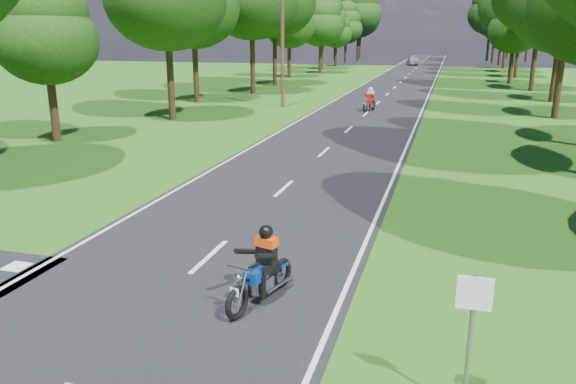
% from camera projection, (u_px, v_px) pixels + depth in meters
% --- Properties ---
extents(ground, '(160.00, 160.00, 0.00)m').
position_uv_depth(ground, '(167.00, 295.00, 10.93)').
color(ground, '#2B5513').
rests_on(ground, ground).
extents(main_road, '(7.00, 140.00, 0.02)m').
position_uv_depth(main_road, '(401.00, 82.00, 57.13)').
color(main_road, black).
rests_on(main_road, ground).
extents(road_markings, '(7.40, 140.00, 0.01)m').
position_uv_depth(road_markings, '(397.00, 84.00, 55.43)').
color(road_markings, silver).
rests_on(road_markings, main_road).
extents(treeline, '(40.00, 115.35, 14.78)m').
position_uv_depth(treeline, '(425.00, 2.00, 63.78)').
color(treeline, black).
rests_on(treeline, ground).
extents(telegraph_pole, '(1.20, 0.26, 8.00)m').
position_uv_depth(telegraph_pole, '(282.00, 46.00, 37.28)').
color(telegraph_pole, '#382616').
rests_on(telegraph_pole, ground).
extents(road_sign, '(0.45, 0.07, 2.00)m').
position_uv_depth(road_sign, '(472.00, 321.00, 7.24)').
color(road_sign, slate).
rests_on(road_sign, ground).
extents(rider_near_blue, '(1.05, 1.88, 1.49)m').
position_uv_depth(rider_near_blue, '(260.00, 266.00, 10.41)').
color(rider_near_blue, '#0D3594').
rests_on(rider_near_blue, main_road).
extents(rider_far_red, '(0.98, 1.90, 1.51)m').
position_uv_depth(rider_far_red, '(369.00, 99.00, 36.04)').
color(rider_far_red, '#9A240B').
rests_on(rider_far_red, main_road).
extents(distant_car, '(2.44, 4.22, 1.35)m').
position_uv_depth(distant_car, '(413.00, 61.00, 85.98)').
color(distant_car, '#AFB2B7').
rests_on(distant_car, main_road).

